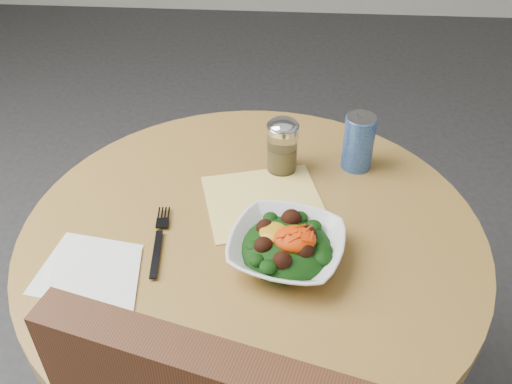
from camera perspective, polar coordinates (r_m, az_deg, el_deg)
table at (r=1.25m, az=-0.33°, el=-10.59°), size 0.90×0.90×0.75m
cloth_napkin at (r=1.17m, az=0.80°, el=-0.98°), size 0.28×0.27×0.00m
paper_napkins at (r=1.07m, az=-16.35°, el=-8.02°), size 0.20×0.21×0.00m
salad_bowl at (r=1.04m, az=3.07°, el=-5.51°), size 0.25×0.25×0.08m
fork at (r=1.10m, az=-9.64°, el=-4.58°), size 0.04×0.19×0.00m
spice_shaker at (r=1.23m, az=2.65°, el=4.63°), size 0.07×0.07×0.12m
beverage_can at (r=1.25m, az=10.21°, el=4.95°), size 0.07×0.07×0.13m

